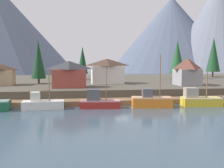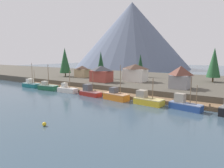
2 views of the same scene
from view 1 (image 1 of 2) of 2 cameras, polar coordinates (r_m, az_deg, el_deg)
The scene contains 17 objects.
ground_plane at distance 70.58m, azimuth -0.80°, elevation -2.26°, with size 400.00×400.00×1.00m, color #384C5B.
dock at distance 52.80m, azimuth 1.67°, elevation -3.70°, with size 80.00×4.00×1.60m.
shoreline_bank at distance 82.23m, azimuth -1.86°, elevation 0.03°, with size 400.00×56.00×2.50m, color #4C473D.
mountain_central_peak at distance 215.62m, azimuth 12.37°, elevation 10.21°, with size 94.20×94.20×55.81m, color #4C566B.
mountain_east_peak at distance 208.47m, azimuth 21.45°, elevation 11.12°, with size 75.95×75.95×62.80m, color slate.
fishing_boat_white at distance 48.80m, azimuth -14.43°, elevation -4.07°, with size 7.18×2.82×7.09m.
fishing_boat_red at distance 48.50m, azimuth -2.89°, elevation -3.71°, with size 7.31×3.19×7.16m.
fishing_boat_orange at distance 49.93m, azimuth 8.23°, elevation -3.52°, with size 7.42×3.83×9.52m.
fishing_boat_yellow at distance 53.32m, azimuth 17.82°, elevation -3.17°, with size 7.35×3.73×6.61m.
house_tan at distance 70.03m, azimuth -22.21°, elevation 1.88°, with size 5.95×4.68×5.05m.
house_red at distance 60.47m, azimuth -8.99°, elevation 2.12°, with size 7.55×5.34×5.83m.
house_grey at distance 67.38m, azimuth 15.51°, elevation 2.60°, with size 5.38×6.20×6.50m.
house_white at distance 69.15m, azimuth -1.00°, elevation 2.77°, with size 8.34×5.72×6.33m.
conifer_near_right at distance 70.77m, azimuth -15.23°, elevation 5.08°, with size 3.67×3.67×11.12m.
conifer_mid_left at distance 88.63m, azimuth 13.52°, elevation 5.58°, with size 4.75×4.75×12.25m.
conifer_mid_right at distance 84.03m, azimuth -6.21°, elevation 5.01°, with size 3.19×3.19×10.13m.
conifer_back_left at distance 100.90m, azimuth 20.52°, elevation 5.83°, with size 4.79×4.79×13.78m.
Camera 1 is at (-8.83, -49.42, 8.68)m, focal length 43.52 mm.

